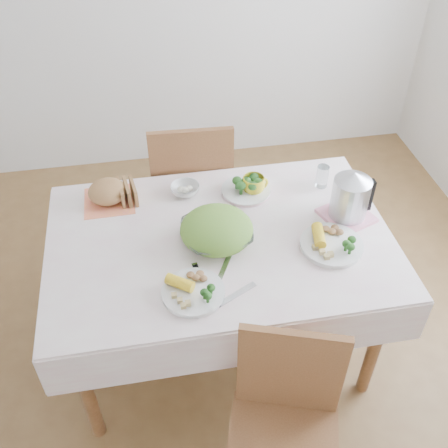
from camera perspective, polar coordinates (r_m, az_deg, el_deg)
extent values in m
plane|color=brown|center=(2.86, -0.33, -12.68)|extent=(3.60, 3.60, 0.00)
cube|color=brown|center=(2.57, -0.36, -7.79)|extent=(1.40, 0.90, 0.75)
cube|color=white|center=(2.29, -0.40, -1.58)|extent=(1.50, 1.00, 0.01)
cube|color=brown|center=(2.07, 6.43, -22.91)|extent=(0.51, 0.51, 0.90)
cube|color=brown|center=(3.03, -3.58, 3.65)|extent=(0.47, 0.47, 0.99)
imported|color=white|center=(2.25, -0.80, -1.15)|extent=(0.33, 0.33, 0.07)
cylinder|color=white|center=(2.06, -3.37, -7.43)|extent=(0.35, 0.35, 0.02)
cylinder|color=white|center=(2.29, 11.62, -2.28)|extent=(0.37, 0.37, 0.02)
cylinder|color=beige|center=(2.53, 2.40, 3.64)|extent=(0.25, 0.25, 0.02)
cube|color=#FF8358|center=(2.54, -12.38, 2.46)|extent=(0.24, 0.24, 0.00)
ellipsoid|color=olive|center=(2.50, -12.56, 3.46)|extent=(0.19, 0.18, 0.11)
imported|color=white|center=(2.52, -4.25, 3.78)|extent=(0.15, 0.15, 0.04)
imported|color=yellow|center=(2.51, 3.23, 4.27)|extent=(0.15, 0.15, 0.09)
cylinder|color=white|center=(2.58, 10.67, 5.29)|extent=(0.07, 0.07, 0.11)
cube|color=pink|center=(2.45, 13.17, 0.91)|extent=(0.26, 0.26, 0.02)
cylinder|color=#B2B5BA|center=(2.38, 13.58, 2.97)|extent=(0.19, 0.19, 0.23)
cube|color=silver|center=(2.10, -2.48, -6.40)|extent=(0.05, 0.21, 0.00)
cube|color=silver|center=(2.17, 0.20, -4.38)|extent=(0.11, 0.18, 0.00)
cube|color=silver|center=(2.06, 1.10, -7.82)|extent=(0.20, 0.12, 0.00)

